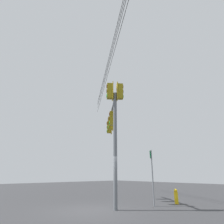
{
  "coord_description": "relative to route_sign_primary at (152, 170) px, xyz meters",
  "views": [
    {
      "loc": [
        8.11,
        -5.96,
        1.66
      ],
      "look_at": [
        -0.74,
        2.0,
        5.48
      ],
      "focal_mm": 30.87,
      "sensor_mm": 36.0,
      "label": 1
    }
  ],
  "objects": [
    {
      "name": "ground_plane",
      "position": [
        -1.23,
        -3.24,
        -1.84
      ],
      "size": [
        60.0,
        60.0,
        0.0
      ],
      "primitive_type": "plane",
      "color": "#38383A"
    },
    {
      "name": "signal_mast_assembly",
      "position": [
        -1.66,
        -1.46,
        2.96
      ],
      "size": [
        4.95,
        3.87,
        6.66
      ],
      "color": "slate",
      "rests_on": "ground"
    },
    {
      "name": "route_sign_primary",
      "position": [
        0.0,
        0.0,
        0.0
      ],
      "size": [
        0.22,
        0.35,
        2.96
      ],
      "color": "slate",
      "rests_on": "ground"
    },
    {
      "name": "fire_hydrant",
      "position": [
        0.38,
        1.64,
        -1.44
      ],
      "size": [
        0.25,
        0.3,
        0.81
      ],
      "color": "yellow",
      "rests_on": "ground"
    },
    {
      "name": "overhead_wire_span",
      "position": [
        -1.36,
        -1.78,
        7.69
      ],
      "size": [
        18.57,
        11.97,
        1.44
      ],
      "color": "black"
    }
  ]
}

